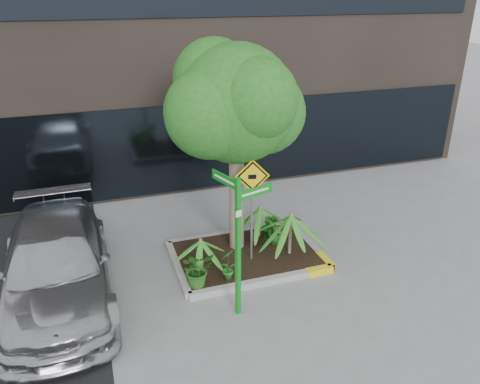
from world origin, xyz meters
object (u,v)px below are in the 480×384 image
object	(u,v)px
parked_car	(57,264)
street_sign_post	(239,232)
tree	(236,104)
cattle_sign	(252,193)

from	to	relation	value
parked_car	street_sign_post	xyz separation A→B (m)	(3.23, -1.62, 1.00)
tree	cattle_sign	world-z (taller)	tree
tree	street_sign_post	distance (m)	2.86
tree	parked_car	distance (m)	4.82
tree	cattle_sign	bearing A→B (deg)	-78.57
cattle_sign	tree	bearing A→B (deg)	114.81
parked_car	cattle_sign	xyz separation A→B (m)	(4.03, -0.15, 1.02)
parked_car	cattle_sign	distance (m)	4.16
tree	parked_car	xyz separation A→B (m)	(-3.89, -0.51, -2.79)
street_sign_post	parked_car	bearing A→B (deg)	135.29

